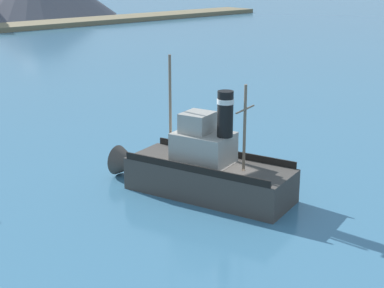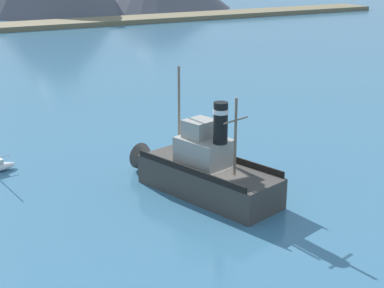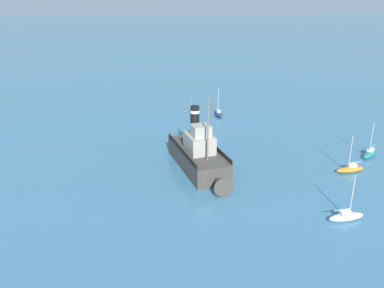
% 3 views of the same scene
% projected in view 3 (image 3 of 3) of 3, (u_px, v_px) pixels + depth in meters
% --- Properties ---
extents(ground_plane, '(600.00, 600.00, 0.00)m').
position_uv_depth(ground_plane, '(194.00, 161.00, 53.94)').
color(ground_plane, teal).
extents(old_tugboat, '(7.67, 14.76, 9.90)m').
position_uv_depth(old_tugboat, '(200.00, 156.00, 50.87)').
color(old_tugboat, '#423D38').
rests_on(old_tugboat, ground).
extents(sailboat_white, '(3.95, 1.87, 4.90)m').
position_uv_depth(sailboat_white, '(346.00, 216.00, 40.13)').
color(sailboat_white, white).
rests_on(sailboat_white, ground).
extents(sailboat_navy, '(1.45, 3.89, 4.90)m').
position_uv_depth(sailboat_navy, '(218.00, 113.00, 72.75)').
color(sailboat_navy, navy).
rests_on(sailboat_navy, ground).
extents(sailboat_teal, '(3.46, 3.47, 4.90)m').
position_uv_depth(sailboat_teal, '(370.00, 153.00, 55.28)').
color(sailboat_teal, '#23757A').
rests_on(sailboat_teal, ground).
extents(sailboat_orange, '(3.95, 1.87, 4.90)m').
position_uv_depth(sailboat_orange, '(350.00, 169.00, 50.56)').
color(sailboat_orange, orange).
rests_on(sailboat_orange, ground).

